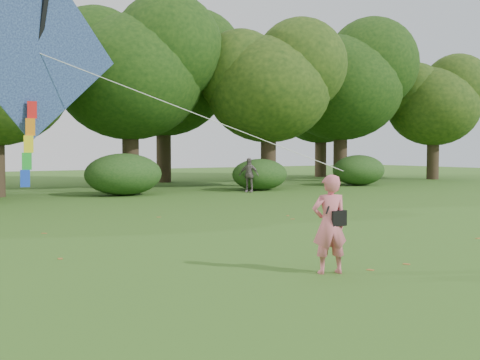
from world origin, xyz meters
TOP-DOWN VIEW (x-y plane):
  - ground at (0.00, 0.00)m, footprint 100.00×100.00m
  - man_kite_flyer at (-0.34, 0.15)m, footprint 0.70×0.57m
  - bystander_right at (8.76, 16.51)m, footprint 0.91×1.01m
  - crossbody_bag at (-0.22, 0.12)m, footprint 0.43×0.20m
  - flying_kite at (-4.59, 1.93)m, footprint 5.83×2.21m
  - tree_line at (1.67, 22.88)m, footprint 54.70×15.30m
  - shrub_band at (-0.72, 17.60)m, footprint 39.15×3.22m
  - fallen_leaves at (0.77, 4.93)m, footprint 9.04×10.47m

SIDE VIEW (x-z plane):
  - ground at x=0.00m, z-range 0.00..0.00m
  - fallen_leaves at x=0.77m, z-range 0.00..0.01m
  - bystander_right at x=8.76m, z-range 0.00..1.64m
  - man_kite_flyer at x=-0.34m, z-range 0.00..1.66m
  - shrub_band at x=-0.72m, z-range -0.08..1.79m
  - crossbody_bag at x=-0.22m, z-range 0.60..1.28m
  - flying_kite at x=-4.59m, z-range 1.81..5.19m
  - tree_line at x=1.67m, z-range 0.86..10.35m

